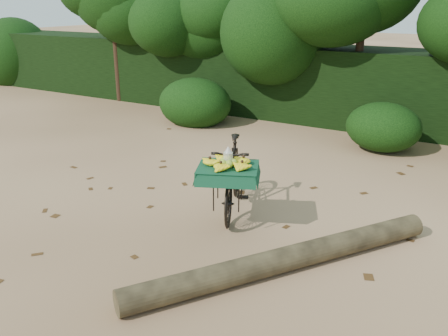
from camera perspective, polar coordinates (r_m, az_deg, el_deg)
The scene contains 7 objects.
ground at distance 6.85m, azimuth -2.50°, elevation -5.48°, with size 80.00×80.00×0.00m, color tan.
vendor_bicycle at distance 6.71m, azimuth 1.03°, elevation -0.92°, with size 1.30×1.91×1.07m.
fallen_log at distance 5.50m, azimuth 7.64°, elevation -10.76°, with size 0.28×0.28×3.91m, color brown.
hedge_backdrop at distance 12.15m, azimuth 13.95°, elevation 9.61°, with size 26.00×1.80×1.80m, color black.
tree_row at distance 11.46m, azimuth 9.99°, elevation 14.87°, with size 14.50×2.00×4.00m, color black, non-canonical shape.
bush_clumps at distance 10.22m, azimuth 13.11°, elevation 5.26°, with size 8.80×1.70×0.90m, color black, non-canonical shape.
leaf_litter at distance 7.35m, azimuth 0.25°, elevation -3.59°, with size 7.00×7.30×0.01m, color #482C13, non-canonical shape.
Camera 1 is at (3.39, -5.19, 2.92)m, focal length 38.00 mm.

